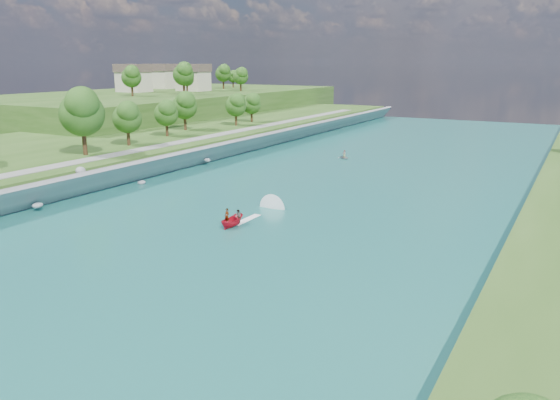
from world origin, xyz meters
The scene contains 10 objects.
ground centered at (0.00, 0.00, 0.00)m, with size 260.00×260.00×0.00m, color #2D5119.
river_water centered at (0.00, 20.00, 0.05)m, with size 55.00×240.00×0.10m, color #185B5E.
berm_west centered at (-50.00, 20.00, 1.75)m, with size 45.00×240.00×3.50m, color #2D5119.
ridge_west centered at (-82.50, 95.00, 4.50)m, with size 60.00×120.00×9.00m, color #2D5119.
riprap_bank centered at (-25.86, 19.25, 1.81)m, with size 4.03×236.00×4.32m.
riverside_path centered at (-32.50, 20.00, 3.55)m, with size 3.00×200.00×0.10m, color gray.
ridge_houses centered at (-88.67, 100.00, 13.31)m, with size 29.50×29.50×8.40m.
trees_ridge centered at (-72.27, 96.89, 13.66)m, with size 22.07×62.70×10.54m.
motorboat centered at (-0.36, 10.81, 0.68)m, with size 3.60×18.61×2.13m.
raft centered at (-6.59, 55.95, 0.46)m, with size 3.32×3.38×1.60m.
Camera 1 is at (32.74, -39.51, 17.91)m, focal length 35.00 mm.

